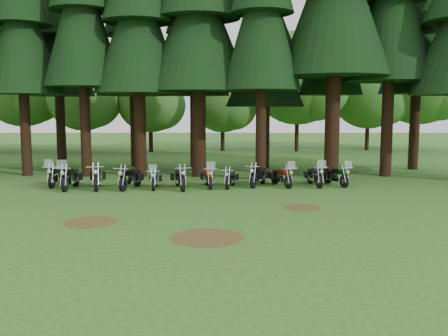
{
  "coord_description": "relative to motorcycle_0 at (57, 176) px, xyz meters",
  "views": [
    {
      "loc": [
        1.53,
        -18.43,
        3.81
      ],
      "look_at": [
        1.48,
        5.0,
        1.0
      ],
      "focal_mm": 40.0,
      "sensor_mm": 36.0,
      "label": 1
    }
  ],
  "objects": [
    {
      "name": "ground",
      "position": [
        6.77,
        -5.9,
        -0.48
      ],
      "size": [
        120.0,
        120.0,
        0.0
      ],
      "primitive_type": "plane",
      "color": "#2C621B",
      "rests_on": "ground"
    },
    {
      "name": "pine_front_2",
      "position": [
        -3.01,
        3.92,
        9.24
      ],
      "size": [
        4.32,
        4.32,
        16.22
      ],
      "color": "black",
      "rests_on": "ground"
    },
    {
      "name": "pine_back_1",
      "position": [
        -2.49,
        8.45,
        9.24
      ],
      "size": [
        4.52,
        4.52,
        16.22
      ],
      "color": "black",
      "rests_on": "ground"
    },
    {
      "name": "pine_back_2",
      "position": [
        2.39,
        8.5,
        9.29
      ],
      "size": [
        4.85,
        4.85,
        16.3
      ],
      "color": "black",
      "rests_on": "ground"
    },
    {
      "name": "pine_back_3",
      "position": [
        6.4,
        7.04,
        9.22
      ],
      "size": [
        4.35,
        4.35,
        16.2
      ],
      "color": "black",
      "rests_on": "ground"
    },
    {
      "name": "pine_back_4",
      "position": [
        10.8,
        7.35,
        7.77
      ],
      "size": [
        4.94,
        4.94,
        13.78
      ],
      "color": "black",
      "rests_on": "ground"
    },
    {
      "name": "pine_back_5",
      "position": [
        14.84,
        6.96,
        9.3
      ],
      "size": [
        3.94,
        3.94,
        16.33
      ],
      "color": "black",
      "rests_on": "ground"
    },
    {
      "name": "pine_back_6",
      "position": [
        20.13,
        6.89,
        9.45
      ],
      "size": [
        4.59,
        4.59,
        16.58
      ],
      "color": "black",
      "rests_on": "ground"
    },
    {
      "name": "decid_1",
      "position": [
        -9.22,
        19.87,
        5.36
      ],
      "size": [
        7.91,
        7.69,
        9.88
      ],
      "color": "black",
      "rests_on": "ground"
    },
    {
      "name": "decid_2",
      "position": [
        -3.67,
        18.88,
        4.48
      ],
      "size": [
        6.72,
        6.53,
        8.4
      ],
      "color": "black",
      "rests_on": "ground"
    },
    {
      "name": "decid_3",
      "position": [
        2.05,
        19.23,
        4.04
      ],
      "size": [
        6.12,
        5.95,
        7.65
      ],
      "color": "black",
      "rests_on": "ground"
    },
    {
      "name": "decid_4",
      "position": [
        8.35,
        20.42,
        3.9
      ],
      "size": [
        5.93,
        5.76,
        7.41
      ],
      "color": "black",
      "rests_on": "ground"
    },
    {
      "name": "decid_5",
      "position": [
        15.06,
        19.81,
        5.76
      ],
      "size": [
        8.45,
        8.21,
        10.56
      ],
      "color": "black",
      "rests_on": "ground"
    },
    {
      "name": "decid_6",
      "position": [
        21.62,
        21.11,
        4.73
      ],
      "size": [
        7.06,
        6.86,
        8.82
      ],
      "color": "black",
      "rests_on": "ground"
    },
    {
      "name": "decid_7",
      "position": [
        26.23,
        20.93,
        5.75
      ],
      "size": [
        8.44,
        8.2,
        10.55
      ],
      "color": "black",
      "rests_on": "ground"
    },
    {
      "name": "dirt_patch_0",
      "position": [
        3.77,
        -7.9,
        -0.47
      ],
      "size": [
        1.8,
        1.8,
        0.01
      ],
      "primitive_type": "cylinder",
      "color": "#4C3D1E",
      "rests_on": "ground"
    },
    {
      "name": "dirt_patch_1",
      "position": [
        11.27,
        -5.4,
        -0.47
      ],
      "size": [
        1.4,
        1.4,
        0.01
      ],
      "primitive_type": "cylinder",
      "color": "#4C3D1E",
      "rests_on": "ground"
    },
    {
      "name": "dirt_patch_2",
      "position": [
        7.77,
        -9.9,
        -0.47
      ],
      "size": [
        2.2,
        2.2,
        0.01
      ],
      "primitive_type": "cylinder",
      "color": "#4C3D1E",
      "rests_on": "ground"
    },
    {
      "name": "motorcycle_0",
      "position": [
        0.0,
        0.0,
        0.0
      ],
      "size": [
        0.42,
        2.25,
        1.42
      ],
      "rotation": [
        0.0,
        0.0,
        -0.01
      ],
      "color": "black",
      "rests_on": "ground"
    },
    {
      "name": "motorcycle_1",
      "position": [
        0.95,
        -0.93,
        0.03
      ],
      "size": [
        0.45,
        2.39,
        1.51
      ],
      "rotation": [
        0.0,
        0.0,
        -0.01
      ],
      "color": "black",
      "rests_on": "ground"
    },
    {
      "name": "motorcycle_2",
      "position": [
        2.19,
        -0.8,
        0.04
      ],
      "size": [
        0.63,
        2.44,
        1.0
      ],
      "rotation": [
        0.0,
        0.0,
        0.19
      ],
      "color": "black",
      "rests_on": "ground"
    },
    {
      "name": "motorcycle_3",
      "position": [
        3.79,
        -0.84,
        -0.0
      ],
      "size": [
        0.68,
        2.25,
        0.93
      ],
      "rotation": [
        0.0,
        0.0,
        -0.24
      ],
      "color": "black",
      "rests_on": "ground"
    },
    {
      "name": "motorcycle_4",
      "position": [
        4.93,
        -0.78,
        -0.05
      ],
      "size": [
        0.4,
        2.0,
        1.26
      ],
      "rotation": [
        0.0,
        0.0,
        0.05
      ],
      "color": "black",
      "rests_on": "ground"
    },
    {
      "name": "motorcycle_5",
      "position": [
        6.15,
        -0.89,
        0.01
      ],
      "size": [
        0.7,
        2.31,
        0.96
      ],
      "rotation": [
        0.0,
        0.0,
        0.24
      ],
      "color": "black",
      "rests_on": "ground"
    },
    {
      "name": "motorcycle_6",
      "position": [
        7.49,
        -0.39,
        -0.02
      ],
      "size": [
        0.59,
        2.16,
        1.35
      ],
      "rotation": [
        0.0,
        0.0,
        0.15
      ],
      "color": "black",
      "rests_on": "ground"
    },
    {
      "name": "motorcycle_7",
      "position": [
        8.55,
        -0.4,
        -0.06
      ],
      "size": [
        0.51,
        1.97,
        0.81
      ],
      "rotation": [
        0.0,
        0.0,
        -0.2
      ],
      "color": "black",
      "rests_on": "ground"
    },
    {
      "name": "motorcycle_8",
      "position": [
        9.94,
        0.06,
        -0.0
      ],
      "size": [
        0.93,
        2.18,
        0.93
      ],
      "rotation": [
        0.0,
        0.0,
        -0.36
      ],
      "color": "black",
      "rests_on": "ground"
    },
    {
      "name": "motorcycle_9",
      "position": [
        11.07,
        -0.16,
        -0.03
      ],
      "size": [
        0.98,
        2.09,
        1.34
      ],
      "rotation": [
        0.0,
        0.0,
        0.35
      ],
      "color": "black",
      "rests_on": "ground"
    },
    {
      "name": "motorcycle_10",
      "position": [
        12.73,
        0.02,
        -0.01
      ],
      "size": [
        0.56,
        2.22,
        1.39
      ],
      "rotation": [
        0.0,
        0.0,
        0.13
      ],
      "color": "black",
      "rests_on": "ground"
    },
    {
      "name": "motorcycle_11",
      "position": [
        13.8,
        0.14,
        -0.03
      ],
      "size": [
        0.99,
        2.06,
        1.33
      ],
      "rotation": [
        0.0,
        0.0,
        0.36
      ],
      "color": "black",
      "rests_on": "ground"
    }
  ]
}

